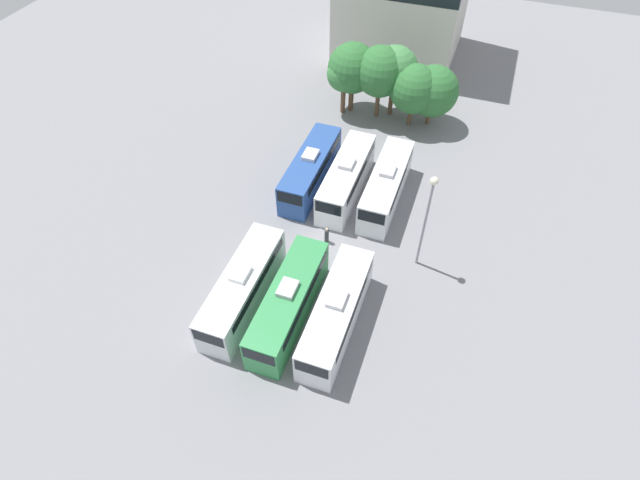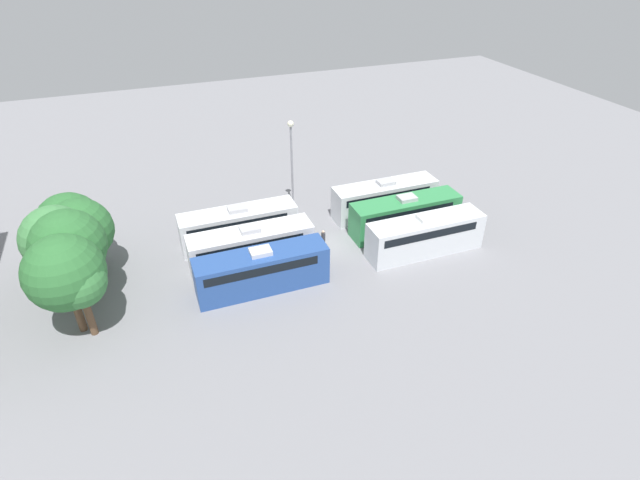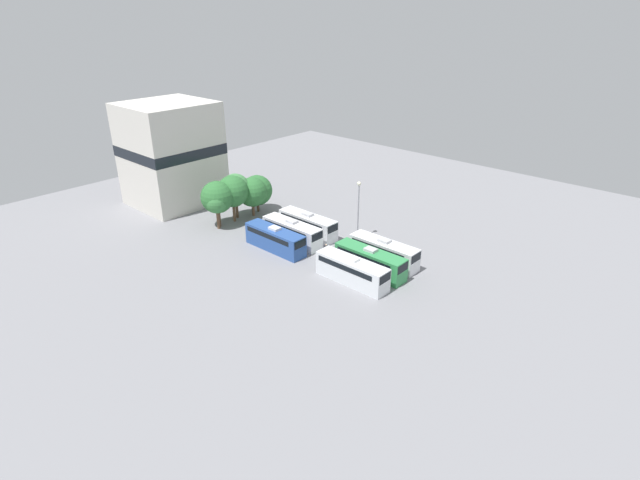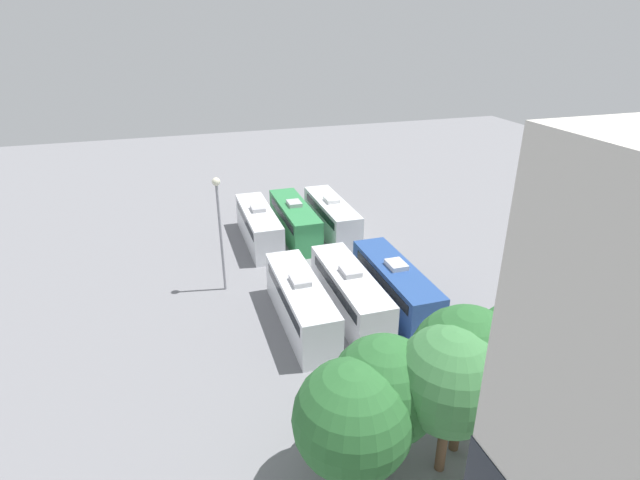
# 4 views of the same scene
# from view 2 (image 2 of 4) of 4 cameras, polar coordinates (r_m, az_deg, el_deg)

# --- Properties ---
(ground_plane) EXTENTS (113.17, 113.17, 0.00)m
(ground_plane) POSITION_cam_2_polar(r_m,az_deg,el_deg) (43.87, 1.27, -0.69)
(ground_plane) COLOR gray
(bus_0) EXTENTS (2.60, 10.17, 3.54)m
(bus_0) POSITION_cam_2_polar(r_m,az_deg,el_deg) (43.11, 11.90, 0.64)
(bus_0) COLOR silver
(bus_0) RESTS_ON ground_plane
(bus_1) EXTENTS (2.60, 10.17, 3.54)m
(bus_1) POSITION_cam_2_polar(r_m,az_deg,el_deg) (45.80, 9.68, 2.95)
(bus_1) COLOR #338C4C
(bus_1) RESTS_ON ground_plane
(bus_2) EXTENTS (2.60, 10.17, 3.54)m
(bus_2) POSITION_cam_2_polar(r_m,az_deg,el_deg) (48.32, 7.38, 4.83)
(bus_2) COLOR silver
(bus_2) RESTS_ON ground_plane
(bus_3) EXTENTS (2.60, 10.17, 3.54)m
(bus_3) POSITION_cam_2_polar(r_m,az_deg,el_deg) (38.29, -6.70, -3.34)
(bus_3) COLOR #284C93
(bus_3) RESTS_ON ground_plane
(bus_4) EXTENTS (2.60, 10.17, 3.54)m
(bus_4) POSITION_cam_2_polar(r_m,az_deg,el_deg) (41.06, -7.89, -0.68)
(bus_4) COLOR silver
(bus_4) RESTS_ON ground_plane
(bus_5) EXTENTS (2.60, 10.17, 3.54)m
(bus_5) POSITION_cam_2_polar(r_m,az_deg,el_deg) (44.05, -9.30, 1.70)
(bus_5) COLOR silver
(bus_5) RESTS_ON ground_plane
(worker_person) EXTENTS (0.36, 0.36, 1.61)m
(worker_person) POSITION_cam_2_polar(r_m,az_deg,el_deg) (43.42, 0.37, 0.11)
(worker_person) COLOR #333338
(worker_person) RESTS_ON ground_plane
(light_pole) EXTENTS (0.60, 0.60, 8.95)m
(light_pole) POSITION_cam_2_polar(r_m,az_deg,el_deg) (47.26, -3.28, 10.04)
(light_pole) COLOR gray
(light_pole) RESTS_ON ground_plane
(tree_0) EXTENTS (3.57, 3.57, 6.27)m
(tree_0) POSITION_cam_2_polar(r_m,az_deg,el_deg) (35.91, -25.89, -4.38)
(tree_0) COLOR brown
(tree_0) RESTS_ON ground_plane
(tree_1) EXTENTS (5.16, 5.16, 7.52)m
(tree_1) POSITION_cam_2_polar(r_m,az_deg,el_deg) (36.34, -27.16, -3.36)
(tree_1) COLOR brown
(tree_1) RESTS_ON ground_plane
(tree_2) EXTENTS (5.14, 5.14, 7.75)m
(tree_2) POSITION_cam_2_polar(r_m,az_deg,el_deg) (38.70, -26.82, -0.58)
(tree_2) COLOR brown
(tree_2) RESTS_ON ground_plane
(tree_3) EXTENTS (4.84, 4.84, 7.58)m
(tree_3) POSITION_cam_2_polar(r_m,az_deg,el_deg) (39.94, -27.92, 0.10)
(tree_3) COLOR brown
(tree_3) RESTS_ON ground_plane
(tree_4) EXTENTS (4.95, 4.95, 6.68)m
(tree_4) POSITION_cam_2_polar(r_m,az_deg,el_deg) (42.29, -25.71, 1.02)
(tree_4) COLOR brown
(tree_4) RESTS_ON ground_plane
(tree_5) EXTENTS (5.18, 5.18, 6.42)m
(tree_5) POSITION_cam_2_polar(r_m,az_deg,el_deg) (44.17, -26.65, 1.55)
(tree_5) COLOR brown
(tree_5) RESTS_ON ground_plane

